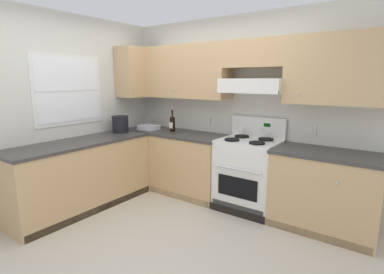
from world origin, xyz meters
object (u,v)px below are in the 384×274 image
Objects in this scene: stove at (248,174)px; bucket at (120,124)px; wine_bottle at (172,123)px; bowl at (149,128)px.

bucket is at bearing -164.87° from stove.
stove is 2.01m from bucket.
bowl is at bearing -171.92° from wine_bottle.
bucket is (-0.59, -0.51, -0.00)m from wine_bottle.
bucket is at bearing -139.36° from wine_bottle.
stove is 4.04× the size of bowl.
bucket is (-1.86, -0.50, 0.56)m from stove.
bucket is at bearing -108.92° from bowl.
wine_bottle is 0.78m from bucket.
stove is 1.39m from wine_bottle.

